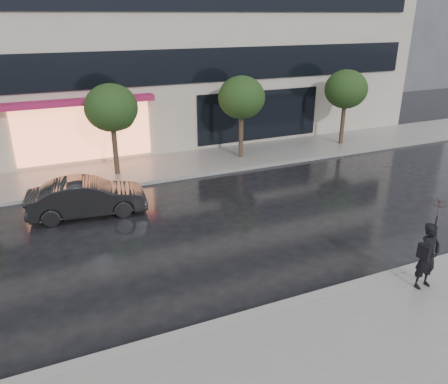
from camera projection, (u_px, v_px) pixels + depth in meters
ground at (302, 276)px, 11.82m from camera, size 120.00×120.00×0.00m
sidewalk_near at (388, 353)px, 9.04m from camera, size 60.00×4.50×0.12m
sidewalk_far at (181, 164)px, 20.48m from camera, size 60.00×3.50×0.12m
curb_near at (324, 294)px, 10.94m from camera, size 60.00×0.25×0.14m
curb_far at (194, 176)px, 18.99m from camera, size 60.00×0.25×0.14m
tree_mid_west at (113, 109)px, 18.12m from camera, size 2.20×2.20×3.99m
tree_mid_east at (242, 99)px, 20.36m from camera, size 2.20×2.20×3.99m
tree_far_east at (346, 91)px, 22.60m from camera, size 2.20×2.20×3.99m
parked_car at (87, 197)px, 15.20m from camera, size 4.14×1.81×1.32m
pedestrian_with_umbrella at (433, 233)px, 10.63m from camera, size 0.93×0.95×2.40m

